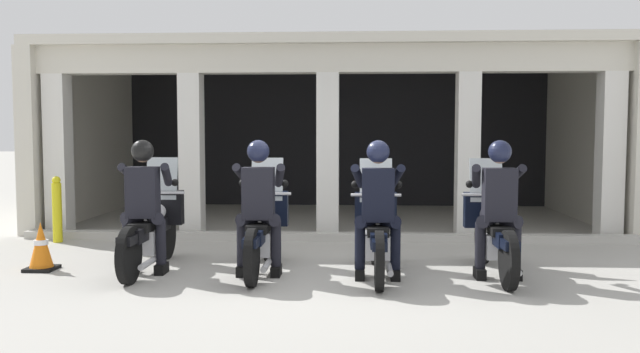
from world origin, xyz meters
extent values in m
plane|color=#A8A59E|center=(0.00, 3.00, 0.00)|extent=(80.00, 80.00, 0.00)
cube|color=black|center=(-0.01, 7.19, 1.52)|extent=(9.84, 0.24, 3.04)
cube|color=beige|center=(-0.01, 2.82, 2.82)|extent=(9.84, 0.36, 0.44)
cube|color=beige|center=(-0.01, 4.93, 3.12)|extent=(9.84, 4.92, 0.16)
cube|color=beige|center=(-4.83, 4.93, 1.52)|extent=(0.30, 4.92, 3.04)
cube|color=beige|center=(4.81, 4.93, 1.52)|extent=(0.30, 4.92, 3.04)
cube|color=silver|center=(-4.43, 2.82, 1.30)|extent=(0.35, 0.36, 2.60)
cube|color=silver|center=(-2.22, 2.82, 1.30)|extent=(0.35, 0.36, 2.60)
cube|color=silver|center=(-0.01, 2.82, 1.30)|extent=(0.35, 0.36, 2.60)
cube|color=silver|center=(2.20, 2.82, 1.30)|extent=(0.35, 0.36, 2.60)
cube|color=silver|center=(4.41, 2.82, 1.30)|extent=(0.35, 0.36, 2.60)
cube|color=#B7B5AD|center=(-0.01, 2.32, 0.06)|extent=(9.44, 0.24, 0.12)
cylinder|color=black|center=(-2.06, 0.80, 0.32)|extent=(0.09, 0.64, 0.64)
cylinder|color=black|center=(-2.06, -0.60, 0.32)|extent=(0.09, 0.64, 0.64)
cube|color=black|center=(-2.06, 0.80, 0.53)|extent=(0.14, 0.44, 0.08)
cube|color=silver|center=(-2.06, 0.05, 0.37)|extent=(0.28, 0.44, 0.28)
cube|color=black|center=(-2.06, 0.10, 0.50)|extent=(0.18, 1.24, 0.16)
ellipsoid|color=#B2B2B7|center=(-2.06, 0.32, 0.68)|extent=(0.26, 0.48, 0.22)
cube|color=black|center=(-2.06, -0.08, 0.57)|extent=(0.24, 0.52, 0.10)
cube|color=black|center=(-2.06, -0.54, 0.50)|extent=(0.16, 0.48, 0.10)
cylinder|color=silver|center=(-2.06, 0.74, 0.56)|extent=(0.05, 0.24, 0.53)
cube|color=black|center=(-2.06, 0.68, 0.70)|extent=(0.52, 0.16, 0.44)
sphere|color=silver|center=(-2.06, 0.78, 0.72)|extent=(0.18, 0.18, 0.18)
cube|color=silver|center=(-2.06, 0.66, 1.07)|extent=(0.40, 0.14, 0.54)
cylinder|color=silver|center=(-2.06, 0.58, 0.90)|extent=(0.62, 0.04, 0.04)
cylinder|color=silver|center=(-1.94, -0.30, 0.18)|extent=(0.07, 0.55, 0.07)
cube|color=black|center=(-2.06, -0.10, 0.97)|extent=(0.36, 0.22, 0.60)
cube|color=#14193F|center=(-2.06, 0.02, 0.99)|extent=(0.05, 0.02, 0.32)
sphere|color=tan|center=(-2.06, -0.08, 1.43)|extent=(0.21, 0.21, 0.21)
sphere|color=black|center=(-2.06, -0.08, 1.46)|extent=(0.26, 0.26, 0.26)
cylinder|color=black|center=(-1.92, -0.08, 0.66)|extent=(0.26, 0.29, 0.17)
cylinder|color=black|center=(-1.86, -0.08, 0.39)|extent=(0.12, 0.12, 0.53)
cube|color=black|center=(-1.86, -0.07, 0.06)|extent=(0.11, 0.26, 0.12)
cylinder|color=black|center=(-2.20, -0.08, 0.66)|extent=(0.26, 0.29, 0.17)
cylinder|color=black|center=(-2.26, -0.08, 0.39)|extent=(0.12, 0.12, 0.53)
cube|color=black|center=(-2.26, -0.07, 0.06)|extent=(0.11, 0.26, 0.12)
cylinder|color=black|center=(-1.84, 0.13, 1.16)|extent=(0.19, 0.48, 0.31)
sphere|color=black|center=(-1.80, 0.34, 1.05)|extent=(0.09, 0.09, 0.09)
cylinder|color=black|center=(-2.28, 0.13, 1.16)|extent=(0.19, 0.48, 0.31)
sphere|color=black|center=(-2.32, 0.34, 1.05)|extent=(0.09, 0.09, 0.09)
cylinder|color=black|center=(-0.69, 0.76, 0.32)|extent=(0.09, 0.64, 0.64)
cylinder|color=black|center=(-0.69, -0.64, 0.32)|extent=(0.09, 0.64, 0.64)
cube|color=black|center=(-0.69, 0.76, 0.53)|extent=(0.14, 0.44, 0.08)
cube|color=silver|center=(-0.69, 0.01, 0.37)|extent=(0.28, 0.44, 0.28)
cube|color=black|center=(-0.69, 0.06, 0.50)|extent=(0.18, 1.24, 0.16)
ellipsoid|color=#B2B2B7|center=(-0.69, 0.28, 0.68)|extent=(0.26, 0.48, 0.22)
cube|color=black|center=(-0.69, -0.12, 0.57)|extent=(0.24, 0.52, 0.10)
cube|color=black|center=(-0.69, -0.58, 0.50)|extent=(0.16, 0.48, 0.10)
cylinder|color=silver|center=(-0.69, 0.70, 0.56)|extent=(0.05, 0.24, 0.53)
cube|color=black|center=(-0.69, 0.64, 0.70)|extent=(0.52, 0.16, 0.44)
sphere|color=silver|center=(-0.69, 0.74, 0.72)|extent=(0.18, 0.18, 0.18)
cube|color=silver|center=(-0.69, 0.62, 1.07)|extent=(0.40, 0.14, 0.54)
cylinder|color=silver|center=(-0.69, 0.54, 0.90)|extent=(0.62, 0.04, 0.04)
cylinder|color=silver|center=(-0.57, -0.34, 0.18)|extent=(0.07, 0.55, 0.07)
cube|color=black|center=(-0.69, -0.14, 0.97)|extent=(0.36, 0.22, 0.60)
cube|color=#14193F|center=(-0.69, -0.02, 0.99)|extent=(0.05, 0.02, 0.32)
sphere|color=#936B51|center=(-0.69, -0.12, 1.43)|extent=(0.21, 0.21, 0.21)
sphere|color=#191E38|center=(-0.69, -0.12, 1.46)|extent=(0.26, 0.26, 0.26)
cylinder|color=black|center=(-0.55, -0.12, 0.66)|extent=(0.26, 0.29, 0.17)
cylinder|color=black|center=(-0.49, -0.12, 0.39)|extent=(0.12, 0.12, 0.53)
cube|color=black|center=(-0.49, -0.11, 0.06)|extent=(0.11, 0.26, 0.12)
cylinder|color=black|center=(-0.83, -0.12, 0.66)|extent=(0.26, 0.29, 0.17)
cylinder|color=black|center=(-0.89, -0.12, 0.39)|extent=(0.12, 0.12, 0.53)
cube|color=black|center=(-0.89, -0.11, 0.06)|extent=(0.11, 0.26, 0.12)
cylinder|color=black|center=(-0.47, 0.09, 1.16)|extent=(0.19, 0.48, 0.31)
sphere|color=black|center=(-0.43, 0.30, 1.05)|extent=(0.09, 0.09, 0.09)
cylinder|color=black|center=(-0.91, 0.09, 1.16)|extent=(0.19, 0.48, 0.31)
sphere|color=black|center=(-0.95, 0.30, 1.05)|extent=(0.09, 0.09, 0.09)
cylinder|color=black|center=(0.69, 0.65, 0.32)|extent=(0.09, 0.64, 0.64)
cylinder|color=black|center=(0.69, -0.75, 0.32)|extent=(0.09, 0.64, 0.64)
cube|color=black|center=(0.69, 0.65, 0.53)|extent=(0.14, 0.44, 0.08)
cube|color=silver|center=(0.69, -0.10, 0.37)|extent=(0.28, 0.44, 0.28)
cube|color=black|center=(0.69, -0.05, 0.50)|extent=(0.18, 1.24, 0.16)
ellipsoid|color=#1E2338|center=(0.69, 0.17, 0.68)|extent=(0.26, 0.48, 0.22)
cube|color=black|center=(0.69, -0.23, 0.57)|extent=(0.24, 0.52, 0.10)
cube|color=black|center=(0.69, -0.69, 0.50)|extent=(0.16, 0.48, 0.10)
cylinder|color=silver|center=(0.69, 0.59, 0.56)|extent=(0.05, 0.24, 0.53)
cube|color=black|center=(0.69, 0.53, 0.70)|extent=(0.52, 0.16, 0.44)
sphere|color=silver|center=(0.69, 0.63, 0.72)|extent=(0.18, 0.18, 0.18)
cube|color=silver|center=(0.69, 0.51, 1.07)|extent=(0.40, 0.14, 0.54)
cylinder|color=silver|center=(0.69, 0.43, 0.90)|extent=(0.62, 0.04, 0.04)
cylinder|color=silver|center=(0.81, -0.45, 0.18)|extent=(0.07, 0.55, 0.07)
cube|color=black|center=(0.69, -0.25, 0.97)|extent=(0.36, 0.22, 0.60)
cube|color=#591414|center=(0.69, -0.13, 0.99)|extent=(0.05, 0.02, 0.32)
sphere|color=tan|center=(0.69, -0.23, 1.43)|extent=(0.21, 0.21, 0.21)
sphere|color=#191E38|center=(0.69, -0.23, 1.46)|extent=(0.26, 0.26, 0.26)
cylinder|color=black|center=(0.83, -0.23, 0.66)|extent=(0.26, 0.29, 0.17)
cylinder|color=black|center=(0.89, -0.23, 0.39)|extent=(0.12, 0.12, 0.53)
cube|color=black|center=(0.89, -0.22, 0.06)|extent=(0.11, 0.26, 0.12)
cylinder|color=black|center=(0.55, -0.23, 0.66)|extent=(0.26, 0.29, 0.17)
cylinder|color=black|center=(0.49, -0.23, 0.39)|extent=(0.12, 0.12, 0.53)
cube|color=black|center=(0.49, -0.22, 0.06)|extent=(0.11, 0.26, 0.12)
cylinder|color=black|center=(0.91, -0.02, 1.16)|extent=(0.19, 0.48, 0.31)
sphere|color=black|center=(0.95, 0.19, 1.05)|extent=(0.09, 0.09, 0.09)
cylinder|color=black|center=(0.47, -0.02, 1.16)|extent=(0.19, 0.48, 0.31)
sphere|color=black|center=(0.43, 0.19, 1.05)|extent=(0.09, 0.09, 0.09)
cylinder|color=black|center=(2.06, 0.75, 0.32)|extent=(0.09, 0.64, 0.64)
cylinder|color=black|center=(2.06, -0.65, 0.32)|extent=(0.09, 0.64, 0.64)
cube|color=black|center=(2.06, 0.75, 0.53)|extent=(0.14, 0.44, 0.08)
cube|color=silver|center=(2.06, 0.00, 0.37)|extent=(0.28, 0.44, 0.28)
cube|color=black|center=(2.06, 0.05, 0.50)|extent=(0.18, 1.24, 0.16)
ellipsoid|color=black|center=(2.06, 0.27, 0.68)|extent=(0.26, 0.48, 0.22)
cube|color=black|center=(2.06, -0.13, 0.57)|extent=(0.24, 0.52, 0.10)
cube|color=black|center=(2.06, -0.59, 0.50)|extent=(0.16, 0.48, 0.10)
cylinder|color=silver|center=(2.06, 0.69, 0.56)|extent=(0.05, 0.24, 0.53)
cube|color=black|center=(2.06, 0.63, 0.70)|extent=(0.52, 0.16, 0.44)
sphere|color=silver|center=(2.06, 0.73, 0.72)|extent=(0.18, 0.18, 0.18)
cube|color=silver|center=(2.06, 0.61, 1.07)|extent=(0.40, 0.14, 0.54)
cylinder|color=silver|center=(2.06, 0.53, 0.90)|extent=(0.62, 0.04, 0.04)
cylinder|color=silver|center=(2.18, -0.35, 0.18)|extent=(0.07, 0.55, 0.07)
cube|color=black|center=(2.06, -0.15, 0.97)|extent=(0.36, 0.22, 0.60)
cube|color=#591414|center=(2.06, -0.03, 0.99)|extent=(0.05, 0.02, 0.32)
sphere|color=tan|center=(2.06, -0.13, 1.43)|extent=(0.21, 0.21, 0.21)
sphere|color=#191E38|center=(2.06, -0.13, 1.46)|extent=(0.26, 0.26, 0.26)
cylinder|color=black|center=(2.20, -0.13, 0.66)|extent=(0.26, 0.29, 0.17)
cylinder|color=black|center=(2.26, -0.13, 0.39)|extent=(0.12, 0.12, 0.53)
cube|color=black|center=(2.26, -0.12, 0.06)|extent=(0.11, 0.26, 0.12)
cylinder|color=black|center=(1.92, -0.13, 0.66)|extent=(0.26, 0.29, 0.17)
cylinder|color=black|center=(1.86, -0.13, 0.39)|extent=(0.12, 0.12, 0.53)
cube|color=black|center=(1.86, -0.12, 0.06)|extent=(0.11, 0.26, 0.12)
cylinder|color=black|center=(2.28, 0.08, 1.16)|extent=(0.19, 0.48, 0.31)
sphere|color=black|center=(2.32, 0.29, 1.05)|extent=(0.09, 0.09, 0.09)
cylinder|color=black|center=(1.84, 0.08, 1.16)|extent=(0.19, 0.48, 0.31)
sphere|color=black|center=(1.80, 0.29, 1.05)|extent=(0.09, 0.09, 0.09)
cube|color=black|center=(-3.37, 0.04, 0.02)|extent=(0.34, 0.34, 0.04)
cone|color=orange|center=(-3.37, 0.04, 0.32)|extent=(0.28, 0.28, 0.55)
cylinder|color=white|center=(-3.37, 0.04, 0.34)|extent=(0.17, 0.17, 0.06)
cylinder|color=yellow|center=(-4.08, 1.97, 0.45)|extent=(0.14, 0.14, 0.90)
sphere|color=yellow|center=(-4.08, 1.97, 0.94)|extent=(0.13, 0.13, 0.13)
camera|label=1|loc=(0.42, -7.49, 1.69)|focal=36.20mm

